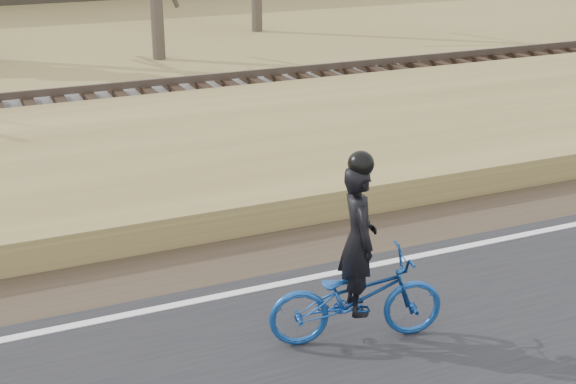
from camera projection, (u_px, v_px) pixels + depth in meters
name	position (u px, v px, depth m)	size (l,w,h in m)	color
ground	(493.00, 253.00, 10.53)	(120.00, 120.00, 0.00)	#9C8E4F
edge_line	(484.00, 243.00, 10.68)	(120.00, 0.12, 0.01)	silver
shoulder	(441.00, 220.00, 11.55)	(120.00, 1.60, 0.04)	#473A2B
embankment	(345.00, 149.00, 14.05)	(120.00, 5.00, 0.44)	#9C8E4F
ballast	(264.00, 100.00, 17.31)	(120.00, 3.00, 0.45)	slate
railroad	(264.00, 86.00, 17.20)	(120.00, 2.40, 0.29)	black
cyclist	(357.00, 283.00, 8.19)	(1.93, 1.04, 2.06)	navy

